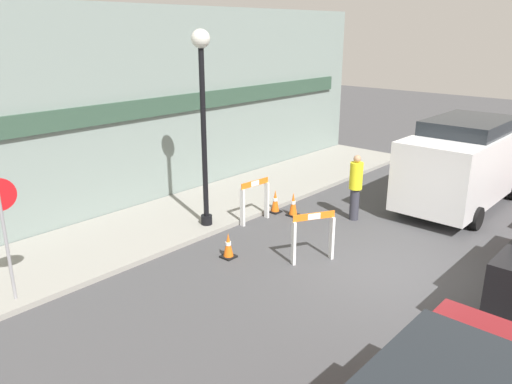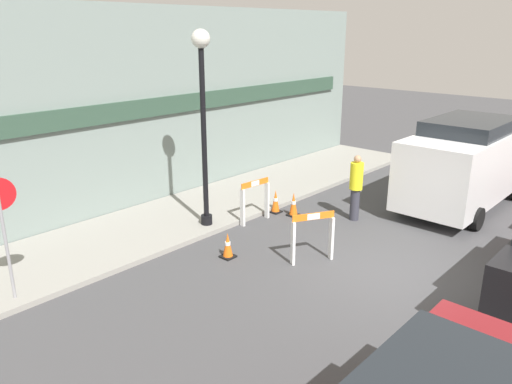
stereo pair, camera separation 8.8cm
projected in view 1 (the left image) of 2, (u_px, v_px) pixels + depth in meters
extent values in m
plane|color=#424244|center=(406.00, 275.00, 10.38)|extent=(60.00, 60.00, 0.00)
cube|color=gray|center=(209.00, 207.00, 14.16)|extent=(18.00, 2.98, 0.12)
cube|color=gray|center=(169.00, 106.00, 14.31)|extent=(18.00, 0.12, 5.50)
cube|color=#2D4738|center=(171.00, 105.00, 14.23)|extent=(16.20, 0.10, 0.50)
cylinder|color=black|center=(207.00, 220.00, 12.71)|extent=(0.29, 0.29, 0.24)
cylinder|color=black|center=(204.00, 140.00, 12.07)|extent=(0.13, 0.13, 4.36)
sphere|color=silver|center=(201.00, 39.00, 11.33)|extent=(0.44, 0.44, 0.44)
cylinder|color=gray|center=(6.00, 242.00, 8.89)|extent=(0.06, 0.06, 2.30)
cube|color=white|center=(294.00, 243.00, 10.69)|extent=(0.12, 0.14, 0.99)
cube|color=white|center=(332.00, 238.00, 10.97)|extent=(0.12, 0.14, 0.99)
cube|color=orange|center=(314.00, 216.00, 10.65)|extent=(0.86, 0.50, 0.15)
cube|color=white|center=(314.00, 216.00, 10.65)|extent=(0.27, 0.17, 0.14)
cube|color=white|center=(267.00, 200.00, 13.36)|extent=(0.07, 0.14, 0.99)
cube|color=white|center=(242.00, 208.00, 12.79)|extent=(0.07, 0.14, 0.99)
cube|color=orange|center=(255.00, 183.00, 12.90)|extent=(0.93, 0.10, 0.15)
cube|color=white|center=(255.00, 183.00, 12.90)|extent=(0.28, 0.05, 0.14)
cube|color=black|center=(228.00, 256.00, 11.16)|extent=(0.30, 0.30, 0.04)
cone|color=orange|center=(228.00, 245.00, 11.07)|extent=(0.23, 0.22, 0.54)
cylinder|color=white|center=(228.00, 243.00, 11.06)|extent=(0.13, 0.13, 0.08)
cube|color=black|center=(275.00, 211.00, 13.89)|extent=(0.30, 0.30, 0.04)
cone|color=orange|center=(275.00, 200.00, 13.79)|extent=(0.23, 0.22, 0.61)
cylinder|color=white|center=(275.00, 199.00, 13.78)|extent=(0.13, 0.13, 0.09)
cube|color=black|center=(293.00, 215.00, 13.65)|extent=(0.30, 0.30, 0.04)
cone|color=orange|center=(293.00, 203.00, 13.55)|extent=(0.23, 0.22, 0.62)
cylinder|color=white|center=(293.00, 202.00, 13.54)|extent=(0.13, 0.13, 0.09)
cylinder|color=#33333D|center=(354.00, 204.00, 13.26)|extent=(0.32, 0.32, 0.86)
cylinder|color=yellow|center=(356.00, 176.00, 13.01)|extent=(0.45, 0.45, 0.72)
sphere|color=tan|center=(357.00, 159.00, 12.87)|extent=(0.26, 0.26, 0.20)
cylinder|color=black|center=(494.00, 307.00, 8.61)|extent=(0.60, 0.18, 0.60)
cube|color=white|center=(464.00, 164.00, 14.11)|extent=(5.12, 2.02, 1.84)
cube|color=#1E2328|center=(469.00, 132.00, 13.82)|extent=(2.82, 1.86, 0.77)
cylinder|color=black|center=(448.00, 177.00, 16.16)|extent=(0.60, 0.18, 0.60)
cylinder|color=black|center=(403.00, 201.00, 13.91)|extent=(0.60, 0.18, 0.60)
cylinder|color=black|center=(477.00, 218.00, 12.63)|extent=(0.60, 0.18, 0.60)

